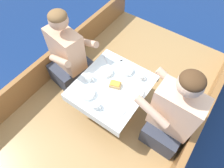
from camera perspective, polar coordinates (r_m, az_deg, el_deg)
The scene contains 22 objects.
ground_plane at distance 2.59m, azimuth -0.41°, elevation -9.43°, with size 60.00×60.00×0.00m, color navy.
boat_deck at distance 2.46m, azimuth -0.43°, elevation -8.06°, with size 1.85×3.25×0.27m, color #A87F4C.
gunwale_port at distance 2.60m, azimuth -16.82°, elevation 5.65°, with size 0.06×3.25×0.35m, color #936033.
gunwale_starboard at distance 2.10m, azimuth 20.70°, elevation -16.26°, with size 0.06×3.25×0.35m, color #936033.
cockpit_table at distance 2.04m, azimuth 0.00°, elevation -1.00°, with size 0.69×0.76×0.41m.
person_port at distance 2.34m, azimuth -12.43°, elevation 7.70°, with size 0.57×0.51×0.97m.
person_starboard at distance 1.91m, azimuth 16.79°, elevation -8.76°, with size 0.53×0.45×1.02m.
plate_sandwich at distance 2.00m, azimuth 0.91°, elevation -0.59°, with size 0.19×0.19×0.01m.
plate_bread at distance 1.87m, azimuth 0.99°, elevation -6.75°, with size 0.20×0.20×0.01m.
sandwich at distance 1.97m, azimuth 0.92°, elevation -0.14°, with size 0.13×0.11×0.05m.
bowl_port_near at distance 1.94m, azimuth -7.04°, elevation -2.70°, with size 0.15×0.15×0.04m.
bowl_starboard_near at distance 2.08m, azimuth -1.79°, elevation 3.54°, with size 0.14×0.14×0.04m.
bowl_center_far at distance 2.10m, azimuth 4.00°, elevation 3.95°, with size 0.15×0.15×0.04m.
bowl_port_far at distance 1.94m, azimuth 6.77°, elevation -2.46°, with size 0.15×0.15×0.04m.
coffee_cup_port at distance 2.05m, azimuth 8.03°, elevation 2.16°, with size 0.10×0.08×0.06m.
coffee_cup_starboard at distance 2.04m, azimuth -6.58°, elevation 1.84°, with size 0.11×0.08×0.06m.
coffee_cup_center at distance 1.85m, azimuth -4.66°, elevation -6.16°, with size 0.11×0.08×0.06m.
utensil_fork_starboard at distance 2.19m, azimuth 1.65°, elevation 6.18°, with size 0.07×0.17×0.00m.
utensil_fork_port at distance 2.15m, azimuth 2.06°, elevation 5.00°, with size 0.10×0.16×0.00m.
utensil_knife_starboard at distance 2.00m, azimuth -3.37°, elevation -0.70°, with size 0.17×0.02×0.00m.
utensil_spoon_port at distance 2.24m, azimuth -2.10°, elevation 7.63°, with size 0.15×0.11×0.01m.
utensil_knife_port at distance 2.10m, azimuth 11.31°, elevation 1.90°, with size 0.12×0.14×0.00m.
Camera 1 is at (0.66, -0.90, 2.33)m, focal length 32.00 mm.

